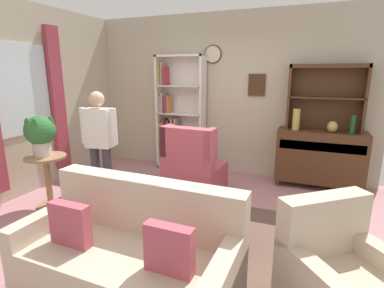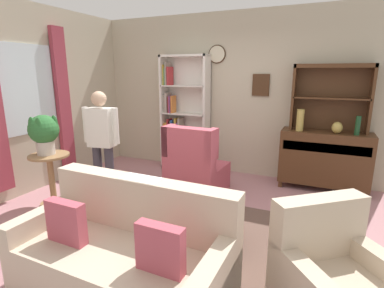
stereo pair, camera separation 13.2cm
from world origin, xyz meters
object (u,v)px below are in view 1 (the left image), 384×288
Objects in this scene: sideboard_hutch at (327,88)px; potted_plant_large at (40,133)px; bookshelf at (177,118)px; wingback_chair at (193,169)px; vase_round at (332,127)px; book_stack at (196,196)px; vase_tall at (296,119)px; bottle_wine at (353,125)px; plant_stand at (48,176)px; sideboard at (320,156)px; couch_floral at (131,257)px; person_reading at (100,141)px; potted_plant_small at (71,185)px; coffee_table at (202,210)px; armchair_floral at (343,284)px.

sideboard_hutch is 2.06× the size of potted_plant_large.
bookshelf is 1.42m from wingback_chair.
vase_round is 0.78× the size of book_stack.
bottle_wine is (0.78, -0.01, -0.03)m from vase_tall.
plant_stand is at bearing -177.75° from book_stack.
sideboard_hutch is at bearing 90.00° from sideboard.
vase_round is at bearing 30.20° from potted_plant_large.
wingback_chair is at bearing 113.19° from book_stack.
book_stack is at bearing 80.31° from couch_floral.
couch_floral is 1.16× the size of person_reading.
vase_round is 0.09× the size of couch_floral.
potted_plant_large is at bearing -97.15° from potted_plant_small.
book_stack is at bearing -125.71° from vase_round.
sideboard_hutch is 3.98× the size of bottle_wine.
sideboard_hutch reaches higher than person_reading.
vase_tall is 2.34m from coffee_table.
coffee_table is (-1.32, -2.08, -0.65)m from vase_round.
wingback_chair is at bearing -146.94° from vase_tall.
wingback_chair is at bearing -148.44° from sideboard_hutch.
sideboard is 1.18× the size of sideboard_hutch.
potted_plant_small is (-3.52, 0.99, -0.10)m from armchair_floral.
bookshelf is 2.00× the size of wingback_chair.
wingback_chair is at bearing -154.42° from vase_round.
couch_floral is 8.38× the size of book_stack.
plant_stand is at bearing 169.99° from armchair_floral.
wingback_chair is 1.31m from coffee_table.
sideboard is at bearing 28.91° from wingback_chair.
couch_floral is at bearing -99.69° from book_stack.
potted_plant_small is 0.94m from person_reading.
bookshelf is 1.89m from person_reading.
couch_floral is at bearing -121.87° from bottle_wine.
sideboard reaches higher than plant_stand.
bottle_wine reaches higher than plant_stand.
bookshelf is 1.91× the size of sideboard_hutch.
vase_tall is 0.62× the size of potted_plant_large.
book_stack is (-1.43, -1.98, -0.54)m from vase_round.
vase_tall is 0.18× the size of couch_floral.
person_reading reaches higher than wingback_chair.
book_stack is (1.20, -2.13, -0.51)m from bookshelf.
wingback_chair is (-1.89, -0.90, -0.62)m from vase_round.
plant_stand is (-1.93, 0.95, 0.13)m from couch_floral.
couch_floral is at bearing -72.09° from bookshelf.
person_reading is (-2.92, 0.97, 0.62)m from armchair_floral.
person_reading is at bearing -144.55° from vase_tall.
bookshelf reaches higher than sideboard_hutch.
vase_round reaches higher than sideboard.
sideboard_hutch reaches higher than vase_round.
coffee_table is 0.18m from book_stack.
wingback_chair is (-2.15, -0.88, -0.67)m from bottle_wine.
potted_plant_large is (-0.94, -2.23, 0.06)m from bookshelf.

